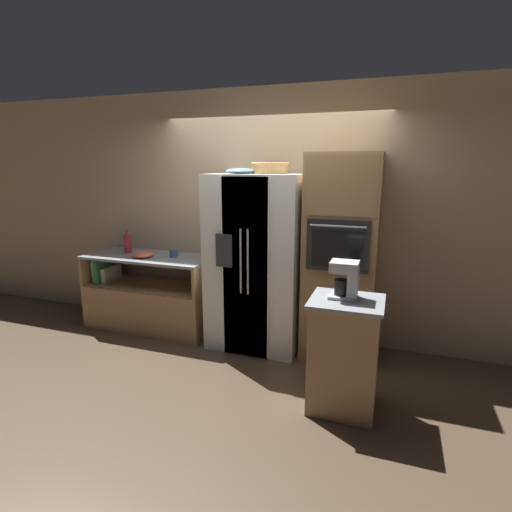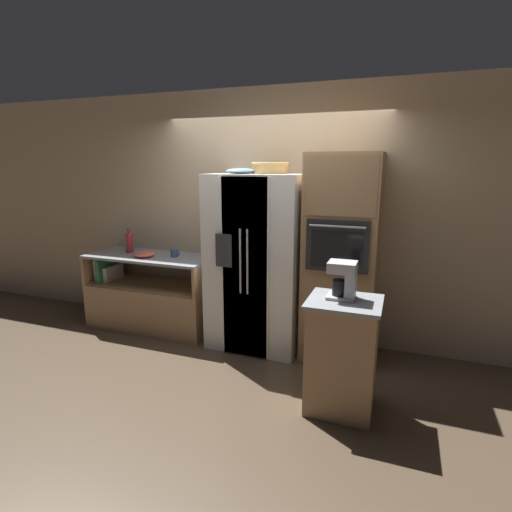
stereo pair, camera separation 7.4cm
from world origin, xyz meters
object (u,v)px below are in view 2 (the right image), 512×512
Objects in this scene: wicker_basket at (270,167)px; mug at (175,253)px; coffee_maker at (345,279)px; bottle_tall at (129,242)px; refrigerator at (257,263)px; fruit_bowl at (241,171)px; mixing_bowl at (145,254)px; wall_oven at (341,258)px.

wicker_basket reaches higher than mug.
wicker_basket is 1.57m from coffee_maker.
refrigerator is at bearing -2.61° from bottle_tall.
bottle_tall is at bearing 176.34° from fruit_bowl.
mug is 0.49× the size of mixing_bowl.
mug is at bearing 20.02° from mixing_bowl.
wicker_basket is at bearing 32.03° from refrigerator.
wall_oven reaches higher than fruit_bowl.
wicker_basket is 0.30m from fruit_bowl.
mug is 0.36m from mixing_bowl.
coffee_maker is at bearing -23.68° from mug.
mug is at bearing 176.69° from refrigerator.
mixing_bowl is (-1.52, -0.14, -1.01)m from wicker_basket.
fruit_bowl is 1.32m from mug.
wall_oven reaches higher than wicker_basket.
wicker_basket is at bearing 18.97° from fruit_bowl.
bottle_tall is at bearing 179.39° from wall_oven.
refrigerator is at bearing -176.77° from wall_oven.
wicker_basket reaches higher than refrigerator.
coffee_maker is at bearing -34.74° from fruit_bowl.
mug is (-1.95, 0.01, -0.10)m from wall_oven.
wall_oven is 1.36m from fruit_bowl.
refrigerator is at bearing 140.67° from coffee_maker.
mixing_bowl is at bearing -159.98° from mug.
wall_oven reaches higher than mug.
fruit_bowl is 1.29× the size of mixing_bowl.
mug is (-1.06, 0.06, 0.01)m from refrigerator.
mixing_bowl is (0.32, -0.14, -0.10)m from bottle_tall.
refrigerator is at bearing 2.49° from mixing_bowl.
coffee_maker is at bearing -39.33° from refrigerator.
mug reaches higher than mixing_bowl.
bottle_tall is at bearing 179.97° from wicker_basket.
mixing_bowl is (-1.39, -0.06, -0.00)m from refrigerator.
wicker_basket is 1.31× the size of coffee_maker.
fruit_bowl is 1.69m from coffee_maker.
coffee_maker is (2.12, -0.93, 0.15)m from mug.
wall_oven is 0.93m from coffee_maker.
wicker_basket is 1.54m from mug.
fruit_bowl reaches higher than refrigerator.
wall_oven is 2.60m from bottle_tall.
wicker_basket is 1.23× the size of fruit_bowl.
refrigerator reaches higher than mug.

